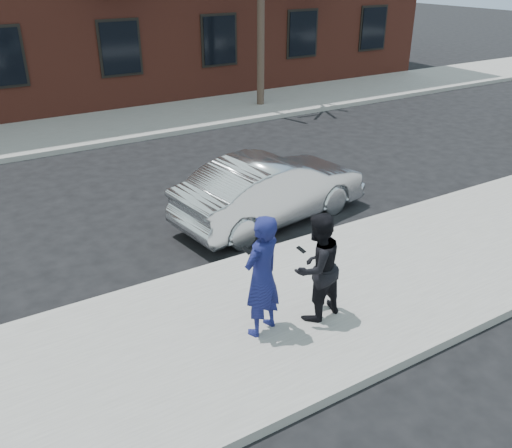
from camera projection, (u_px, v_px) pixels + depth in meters
ground at (373, 276)px, 9.32m from camera, size 100.00×100.00×0.00m
near_sidewalk at (384, 278)px, 9.09m from camera, size 50.00×3.50×0.15m
near_curb at (319, 236)px, 10.48m from camera, size 50.00×0.10×0.15m
far_sidewalk at (141, 121)px, 17.93m from camera, size 50.00×3.50×0.15m
far_curb at (162, 135)px, 16.55m from camera, size 50.00×0.10×0.15m
silver_sedan at (272, 189)px, 11.04m from camera, size 4.34×2.04×1.38m
man_hoodie at (262, 276)px, 7.32m from camera, size 0.76×0.62×1.79m
man_peacoat at (317, 267)px, 7.67m from camera, size 0.88×0.73×1.65m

